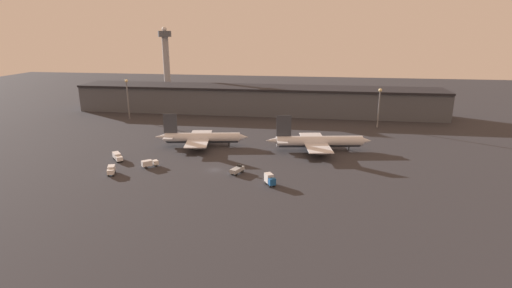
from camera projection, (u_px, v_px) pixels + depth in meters
ground at (214, 170)px, 144.30m from camera, size 600.00×600.00×0.00m
terminal_building at (257, 100)px, 239.99m from camera, size 216.81×24.78×16.09m
airplane_0 at (201, 138)px, 172.72m from camera, size 40.60×29.45×14.35m
airplane_1 at (318, 142)px, 166.24m from camera, size 44.44×31.93×15.19m
service_vehicle_0 at (237, 170)px, 140.49m from camera, size 4.52×6.41×2.90m
service_vehicle_1 at (111, 170)px, 139.85m from camera, size 4.15×5.93×2.82m
service_vehicle_2 at (117, 156)px, 154.54m from camera, size 6.58×7.16×2.76m
service_vehicle_3 at (149, 163)px, 146.84m from camera, size 5.87×5.53×2.71m
service_vehicle_4 at (270, 179)px, 129.95m from camera, size 4.34×5.33×3.70m
lamp_post_0 at (127, 94)px, 222.16m from camera, size 1.80×1.80×22.37m
lamp_post_1 at (379, 102)px, 202.94m from camera, size 1.80×1.80×20.22m
control_tower at (166, 59)px, 279.29m from camera, size 9.00×9.00×50.58m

